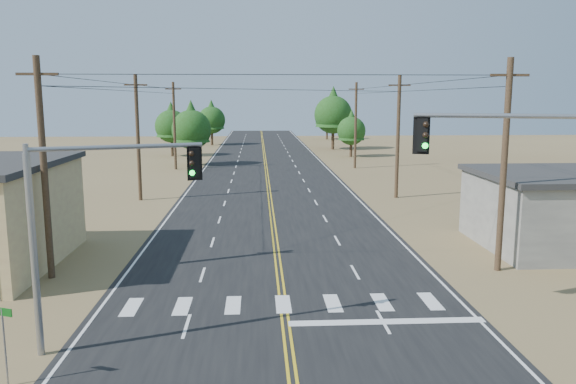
{
  "coord_description": "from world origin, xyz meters",
  "views": [
    {
      "loc": [
        -0.97,
        -13.39,
        8.16
      ],
      "look_at": [
        0.54,
        14.42,
        3.5
      ],
      "focal_mm": 35.0,
      "sensor_mm": 36.0,
      "label": 1
    }
  ],
  "objects": [
    {
      "name": "utility_pole_right_mid",
      "position": [
        10.5,
        32.0,
        5.12
      ],
      "size": [
        1.8,
        0.3,
        10.0
      ],
      "color": "#4C3826",
      "rests_on": "ground"
    },
    {
      "name": "tree_right_far",
      "position": [
        12.95,
        98.87,
        5.2
      ],
      "size": [
        5.1,
        5.1,
        8.49
      ],
      "color": "#3F2D1E",
      "rests_on": "ground"
    },
    {
      "name": "utility_pole_right_far",
      "position": [
        10.5,
        52.0,
        5.12
      ],
      "size": [
        1.8,
        0.3,
        10.0
      ],
      "color": "#4C3826",
      "rests_on": "ground"
    },
    {
      "name": "utility_pole_left_near",
      "position": [
        -10.5,
        12.0,
        5.12
      ],
      "size": [
        1.8,
        0.3,
        10.0
      ],
      "color": "#4C3826",
      "rests_on": "ground"
    },
    {
      "name": "tree_right_near",
      "position": [
        12.18,
        64.93,
        4.05
      ],
      "size": [
        3.98,
        3.98,
        6.63
      ],
      "color": "#3F2D1E",
      "rests_on": "ground"
    },
    {
      "name": "utility_pole_left_mid",
      "position": [
        -10.5,
        32.0,
        5.12
      ],
      "size": [
        1.8,
        0.3,
        10.0
      ],
      "color": "#4C3826",
      "rests_on": "ground"
    },
    {
      "name": "tree_left_far",
      "position": [
        -9.0,
        86.22,
        4.86
      ],
      "size": [
        4.77,
        4.77,
        7.95
      ],
      "color": "#3F2D1E",
      "rests_on": "ground"
    },
    {
      "name": "road",
      "position": [
        0.0,
        30.0,
        0.01
      ],
      "size": [
        15.0,
        200.0,
        0.02
      ],
      "primitive_type": "cube",
      "color": "black",
      "rests_on": "ground"
    },
    {
      "name": "signal_mast_right",
      "position": [
        9.1,
        4.77,
        5.3
      ],
      "size": [
        6.58,
        2.56,
        7.79
      ],
      "rotation": [
        0.0,
        0.0,
        -0.35
      ],
      "color": "gray",
      "rests_on": "ground"
    },
    {
      "name": "tree_left_near",
      "position": [
        -9.0,
        55.68,
        4.88
      ],
      "size": [
        4.79,
        4.79,
        7.99
      ],
      "color": "#3F2D1E",
      "rests_on": "ground"
    },
    {
      "name": "street_sign",
      "position": [
        -8.19,
        2.0,
        1.58
      ],
      "size": [
        0.66,
        0.28,
        2.36
      ],
      "rotation": [
        0.0,
        0.0,
        -0.37
      ],
      "color": "gray",
      "rests_on": "ground"
    },
    {
      "name": "tree_left_mid",
      "position": [
        -13.12,
        67.11,
        4.73
      ],
      "size": [
        4.64,
        4.64,
        7.73
      ],
      "color": "#3F2D1E",
      "rests_on": "ground"
    },
    {
      "name": "utility_pole_left_far",
      "position": [
        -10.5,
        52.0,
        5.12
      ],
      "size": [
        1.8,
        0.3,
        10.0
      ],
      "color": "#4C3826",
      "rests_on": "ground"
    },
    {
      "name": "signal_mast_left",
      "position": [
        -6.51,
        4.49,
        4.59
      ],
      "size": [
        5.28,
        1.9,
        6.81
      ],
      "rotation": [
        0.0,
        0.0,
        0.32
      ],
      "color": "gray",
      "rests_on": "ground"
    },
    {
      "name": "utility_pole_right_near",
      "position": [
        10.5,
        12.0,
        5.12
      ],
      "size": [
        1.8,
        0.3,
        10.0
      ],
      "color": "#4C3826",
      "rests_on": "ground"
    },
    {
      "name": "tree_right_mid",
      "position": [
        11.16,
        76.66,
        6.18
      ],
      "size": [
        6.06,
        6.06,
        10.09
      ],
      "color": "#3F2D1E",
      "rests_on": "ground"
    }
  ]
}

